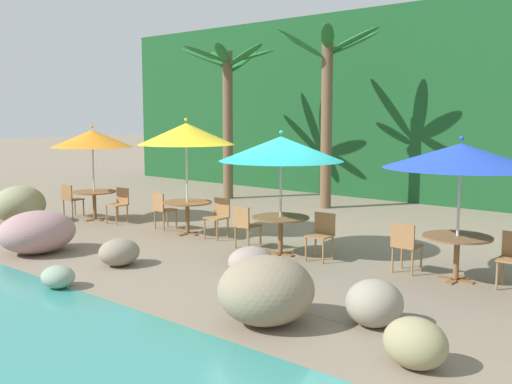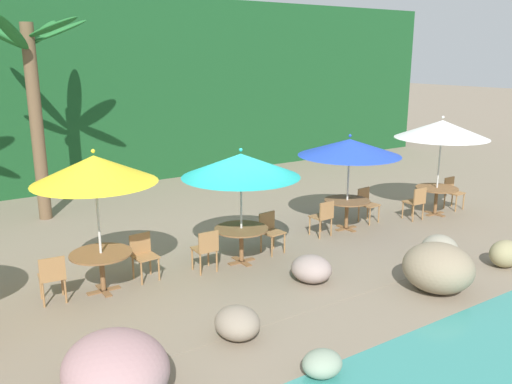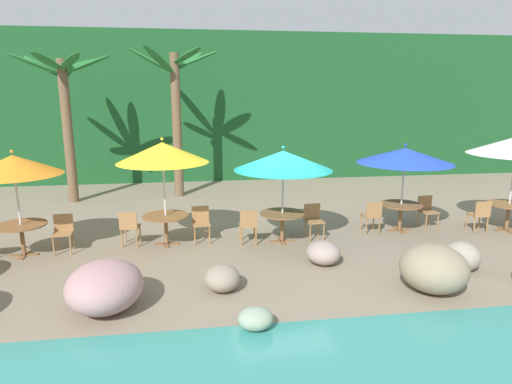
{
  "view_description": "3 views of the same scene",
  "coord_description": "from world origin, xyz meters",
  "px_view_note": "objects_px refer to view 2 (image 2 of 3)",
  "views": [
    {
      "loc": [
        6.98,
        -8.91,
        2.66
      ],
      "look_at": [
        -0.59,
        -0.14,
        1.17
      ],
      "focal_mm": 41.71,
      "sensor_mm": 36.0,
      "label": 1
    },
    {
      "loc": [
        -5.43,
        -8.89,
        4.15
      ],
      "look_at": [
        0.79,
        0.5,
        1.25
      ],
      "focal_mm": 37.51,
      "sensor_mm": 36.0,
      "label": 2
    },
    {
      "loc": [
        -2.1,
        -10.34,
        3.63
      ],
      "look_at": [
        -0.64,
        -0.18,
        1.3
      ],
      "focal_mm": 30.98,
      "sensor_mm": 36.0,
      "label": 3
    }
  ],
  "objects_px": {
    "chair_teal_seaward": "(270,229)",
    "umbrella_white": "(442,129)",
    "umbrella_blue": "(350,147)",
    "chair_blue_seaward": "(366,202)",
    "chair_yellow_inland": "(52,276)",
    "dining_table_teal": "(241,234)",
    "chair_white_inland": "(416,201)",
    "chair_teal_inland": "(206,248)",
    "chair_yellow_seaward": "(143,253)",
    "palm_tree_second": "(32,84)",
    "umbrella_teal": "(241,165)",
    "chair_blue_inland": "(323,216)",
    "dining_table_white": "(437,192)",
    "chair_white_seaward": "(452,190)",
    "dining_table_blue": "(347,205)",
    "dining_table_yellow": "(101,259)",
    "umbrella_yellow": "(94,169)"
  },
  "relations": [
    {
      "from": "dining_table_teal",
      "to": "dining_table_white",
      "type": "bearing_deg",
      "value": 0.28
    },
    {
      "from": "chair_blue_seaward",
      "to": "chair_white_inland",
      "type": "distance_m",
      "value": 1.31
    },
    {
      "from": "umbrella_teal",
      "to": "chair_teal_inland",
      "type": "height_order",
      "value": "umbrella_teal"
    },
    {
      "from": "chair_blue_inland",
      "to": "palm_tree_second",
      "type": "distance_m",
      "value": 7.8
    },
    {
      "from": "chair_white_inland",
      "to": "chair_teal_inland",
      "type": "bearing_deg",
      "value": -179.53
    },
    {
      "from": "chair_teal_seaward",
      "to": "chair_blue_seaward",
      "type": "bearing_deg",
      "value": 7.32
    },
    {
      "from": "chair_yellow_seaward",
      "to": "palm_tree_second",
      "type": "bearing_deg",
      "value": 97.43
    },
    {
      "from": "dining_table_blue",
      "to": "chair_yellow_seaward",
      "type": "bearing_deg",
      "value": -179.12
    },
    {
      "from": "chair_yellow_inland",
      "to": "dining_table_teal",
      "type": "bearing_deg",
      "value": -2.8
    },
    {
      "from": "dining_table_teal",
      "to": "palm_tree_second",
      "type": "bearing_deg",
      "value": 116.0
    },
    {
      "from": "umbrella_white",
      "to": "palm_tree_second",
      "type": "bearing_deg",
      "value": 148.44
    },
    {
      "from": "dining_table_blue",
      "to": "palm_tree_second",
      "type": "distance_m",
      "value": 8.27
    },
    {
      "from": "dining_table_teal",
      "to": "umbrella_blue",
      "type": "distance_m",
      "value": 3.61
    },
    {
      "from": "umbrella_teal",
      "to": "dining_table_white",
      "type": "distance_m",
      "value": 6.3
    },
    {
      "from": "umbrella_blue",
      "to": "palm_tree_second",
      "type": "xyz_separation_m",
      "value": [
        -5.94,
        5.0,
        1.43
      ]
    },
    {
      "from": "dining_table_teal",
      "to": "dining_table_white",
      "type": "relative_size",
      "value": 1.0
    },
    {
      "from": "umbrella_yellow",
      "to": "chair_teal_inland",
      "type": "height_order",
      "value": "umbrella_yellow"
    },
    {
      "from": "chair_teal_seaward",
      "to": "chair_yellow_inland",
      "type": "bearing_deg",
      "value": 179.92
    },
    {
      "from": "chair_yellow_seaward",
      "to": "dining_table_teal",
      "type": "xyz_separation_m",
      "value": [
        1.98,
        -0.34,
        0.1
      ]
    },
    {
      "from": "dining_table_teal",
      "to": "chair_white_seaward",
      "type": "relative_size",
      "value": 1.26
    },
    {
      "from": "dining_table_blue",
      "to": "dining_table_white",
      "type": "xyz_separation_m",
      "value": [
        2.84,
        -0.39,
        0.0
      ]
    },
    {
      "from": "chair_yellow_inland",
      "to": "dining_table_white",
      "type": "xyz_separation_m",
      "value": [
        9.81,
        -0.15,
        0.1
      ]
    },
    {
      "from": "umbrella_teal",
      "to": "chair_blue_inland",
      "type": "relative_size",
      "value": 2.74
    },
    {
      "from": "chair_teal_seaward",
      "to": "dining_table_white",
      "type": "xyz_separation_m",
      "value": [
        5.3,
        -0.14,
        0.1
      ]
    },
    {
      "from": "chair_teal_seaward",
      "to": "umbrella_white",
      "type": "distance_m",
      "value": 5.59
    },
    {
      "from": "dining_table_blue",
      "to": "chair_blue_seaward",
      "type": "distance_m",
      "value": 0.86
    },
    {
      "from": "chair_blue_inland",
      "to": "palm_tree_second",
      "type": "bearing_deg",
      "value": 134.83
    },
    {
      "from": "dining_table_teal",
      "to": "chair_blue_seaward",
      "type": "height_order",
      "value": "chair_blue_seaward"
    },
    {
      "from": "dining_table_teal",
      "to": "chair_blue_inland",
      "type": "height_order",
      "value": "chair_blue_inland"
    },
    {
      "from": "chair_yellow_inland",
      "to": "palm_tree_second",
      "type": "distance_m",
      "value": 6.1
    },
    {
      "from": "umbrella_blue",
      "to": "chair_blue_seaward",
      "type": "distance_m",
      "value": 1.74
    },
    {
      "from": "umbrella_teal",
      "to": "umbrella_blue",
      "type": "relative_size",
      "value": 0.98
    },
    {
      "from": "umbrella_teal",
      "to": "palm_tree_second",
      "type": "xyz_separation_m",
      "value": [
        -2.65,
        5.42,
        1.42
      ]
    },
    {
      "from": "dining_table_teal",
      "to": "chair_blue_inland",
      "type": "bearing_deg",
      "value": 7.06
    },
    {
      "from": "dining_table_yellow",
      "to": "umbrella_blue",
      "type": "relative_size",
      "value": 0.45
    },
    {
      "from": "umbrella_yellow",
      "to": "chair_yellow_seaward",
      "type": "height_order",
      "value": "umbrella_yellow"
    },
    {
      "from": "umbrella_teal",
      "to": "dining_table_teal",
      "type": "relative_size",
      "value": 2.17
    },
    {
      "from": "dining_table_yellow",
      "to": "chair_teal_seaward",
      "type": "distance_m",
      "value": 3.66
    },
    {
      "from": "chair_white_inland",
      "to": "palm_tree_second",
      "type": "relative_size",
      "value": 0.17
    },
    {
      "from": "umbrella_white",
      "to": "umbrella_teal",
      "type": "bearing_deg",
      "value": -179.72
    },
    {
      "from": "chair_white_inland",
      "to": "chair_yellow_seaward",
      "type": "bearing_deg",
      "value": 177.14
    },
    {
      "from": "chair_blue_inland",
      "to": "chair_white_inland",
      "type": "bearing_deg",
      "value": -6.54
    },
    {
      "from": "chair_yellow_seaward",
      "to": "chair_blue_inland",
      "type": "bearing_deg",
      "value": -0.49
    },
    {
      "from": "chair_blue_seaward",
      "to": "chair_white_seaward",
      "type": "relative_size",
      "value": 1.0
    },
    {
      "from": "chair_blue_seaward",
      "to": "dining_table_white",
      "type": "xyz_separation_m",
      "value": [
        2.01,
        -0.57,
        0.1
      ]
    },
    {
      "from": "dining_table_teal",
      "to": "dining_table_blue",
      "type": "bearing_deg",
      "value": 7.3
    },
    {
      "from": "dining_table_yellow",
      "to": "chair_teal_seaward",
      "type": "height_order",
      "value": "chair_teal_seaward"
    },
    {
      "from": "chair_blue_seaward",
      "to": "chair_white_inland",
      "type": "height_order",
      "value": "same"
    },
    {
      "from": "umbrella_white",
      "to": "chair_white_seaward",
      "type": "bearing_deg",
      "value": 9.3
    },
    {
      "from": "dining_table_white",
      "to": "chair_white_seaward",
      "type": "distance_m",
      "value": 0.86
    }
  ]
}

